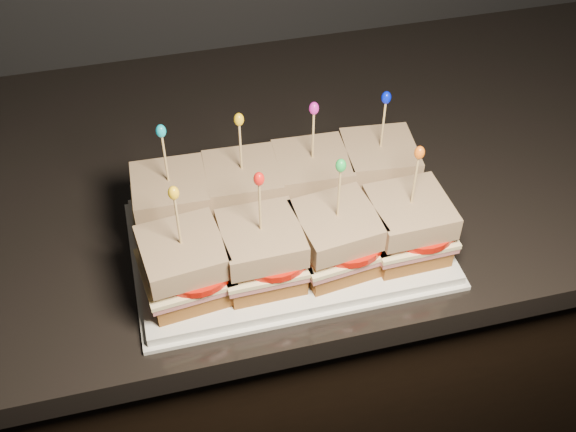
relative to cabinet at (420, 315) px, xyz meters
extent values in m
cube|color=black|center=(0.00, 0.00, 0.00)|extent=(2.26, 0.63, 0.85)
cube|color=black|center=(0.00, 0.00, 0.44)|extent=(2.30, 0.67, 0.04)
cube|color=white|center=(-0.31, -0.18, 0.47)|extent=(0.38, 0.24, 0.02)
cube|color=white|center=(-0.31, -0.18, 0.46)|extent=(0.40, 0.25, 0.01)
cube|color=brown|center=(-0.45, -0.12, 0.49)|extent=(0.09, 0.09, 0.02)
cube|color=#B05255|center=(-0.45, -0.12, 0.51)|extent=(0.10, 0.10, 0.01)
cube|color=#FEEBA9|center=(-0.45, -0.12, 0.51)|extent=(0.10, 0.10, 0.01)
cylinder|color=red|center=(-0.44, -0.13, 0.52)|extent=(0.09, 0.09, 0.01)
cube|color=#5B3215|center=(-0.45, -0.12, 0.54)|extent=(0.09, 0.09, 0.03)
cylinder|color=tan|center=(-0.45, -0.12, 0.59)|extent=(0.00, 0.00, 0.09)
ellipsoid|color=#0BA2BE|center=(-0.45, -0.12, 0.63)|extent=(0.01, 0.01, 0.02)
cube|color=brown|center=(-0.36, -0.12, 0.49)|extent=(0.09, 0.09, 0.02)
cube|color=#B05255|center=(-0.36, -0.12, 0.51)|extent=(0.10, 0.10, 0.01)
cube|color=#FEEBA9|center=(-0.36, -0.12, 0.51)|extent=(0.10, 0.10, 0.01)
cylinder|color=red|center=(-0.35, -0.13, 0.52)|extent=(0.09, 0.09, 0.01)
cube|color=#5B3215|center=(-0.36, -0.12, 0.54)|extent=(0.09, 0.09, 0.03)
cylinder|color=tan|center=(-0.36, -0.12, 0.59)|extent=(0.00, 0.00, 0.09)
ellipsoid|color=yellow|center=(-0.36, -0.12, 0.63)|extent=(0.01, 0.01, 0.02)
cube|color=brown|center=(-0.27, -0.12, 0.49)|extent=(0.09, 0.09, 0.02)
cube|color=#B05255|center=(-0.27, -0.12, 0.51)|extent=(0.10, 0.10, 0.01)
cube|color=#FEEBA9|center=(-0.27, -0.12, 0.51)|extent=(0.10, 0.10, 0.01)
cylinder|color=red|center=(-0.26, -0.13, 0.52)|extent=(0.09, 0.09, 0.01)
cube|color=#5B3215|center=(-0.27, -0.12, 0.54)|extent=(0.09, 0.09, 0.03)
cylinder|color=tan|center=(-0.27, -0.12, 0.59)|extent=(0.00, 0.00, 0.09)
ellipsoid|color=#C31CA4|center=(-0.27, -0.12, 0.63)|extent=(0.01, 0.01, 0.02)
cube|color=brown|center=(-0.18, -0.12, 0.49)|extent=(0.10, 0.10, 0.02)
cube|color=#B05255|center=(-0.18, -0.12, 0.51)|extent=(0.11, 0.10, 0.01)
cube|color=#FEEBA9|center=(-0.18, -0.12, 0.51)|extent=(0.11, 0.11, 0.01)
cylinder|color=red|center=(-0.17, -0.13, 0.52)|extent=(0.09, 0.09, 0.01)
cube|color=#5B3215|center=(-0.18, -0.12, 0.54)|extent=(0.10, 0.10, 0.03)
cylinder|color=tan|center=(-0.18, -0.12, 0.59)|extent=(0.00, 0.00, 0.09)
ellipsoid|color=#0213E5|center=(-0.18, -0.12, 0.63)|extent=(0.01, 0.01, 0.02)
cube|color=brown|center=(-0.45, -0.23, 0.49)|extent=(0.10, 0.10, 0.02)
cube|color=#B05255|center=(-0.45, -0.23, 0.51)|extent=(0.11, 0.11, 0.01)
cube|color=#FEEBA9|center=(-0.45, -0.23, 0.51)|extent=(0.11, 0.11, 0.01)
cylinder|color=red|center=(-0.44, -0.24, 0.52)|extent=(0.09, 0.09, 0.01)
cube|color=#5B3215|center=(-0.45, -0.23, 0.54)|extent=(0.10, 0.10, 0.03)
cylinder|color=tan|center=(-0.45, -0.23, 0.59)|extent=(0.00, 0.00, 0.09)
ellipsoid|color=yellow|center=(-0.45, -0.23, 0.63)|extent=(0.01, 0.01, 0.02)
cube|color=brown|center=(-0.36, -0.23, 0.49)|extent=(0.09, 0.09, 0.02)
cube|color=#B05255|center=(-0.36, -0.23, 0.51)|extent=(0.10, 0.10, 0.01)
cube|color=#FEEBA9|center=(-0.36, -0.23, 0.51)|extent=(0.10, 0.10, 0.01)
cylinder|color=red|center=(-0.35, -0.24, 0.52)|extent=(0.09, 0.09, 0.01)
cube|color=#5B3215|center=(-0.36, -0.23, 0.54)|extent=(0.09, 0.09, 0.03)
cylinder|color=tan|center=(-0.36, -0.23, 0.59)|extent=(0.00, 0.00, 0.09)
ellipsoid|color=red|center=(-0.36, -0.23, 0.63)|extent=(0.01, 0.01, 0.02)
cube|color=brown|center=(-0.27, -0.23, 0.49)|extent=(0.10, 0.10, 0.02)
cube|color=#B05255|center=(-0.27, -0.23, 0.51)|extent=(0.11, 0.11, 0.01)
cube|color=#FEEBA9|center=(-0.27, -0.23, 0.51)|extent=(0.11, 0.11, 0.01)
cylinder|color=red|center=(-0.26, -0.24, 0.52)|extent=(0.09, 0.09, 0.01)
cube|color=#5B3215|center=(-0.27, -0.23, 0.54)|extent=(0.10, 0.10, 0.03)
cylinder|color=tan|center=(-0.27, -0.23, 0.59)|extent=(0.00, 0.00, 0.09)
ellipsoid|color=green|center=(-0.27, -0.23, 0.63)|extent=(0.01, 0.01, 0.02)
cube|color=brown|center=(-0.18, -0.23, 0.49)|extent=(0.09, 0.09, 0.02)
cube|color=#B05255|center=(-0.18, -0.23, 0.51)|extent=(0.10, 0.10, 0.01)
cube|color=#FEEBA9|center=(-0.18, -0.23, 0.51)|extent=(0.10, 0.10, 0.01)
cylinder|color=red|center=(-0.17, -0.24, 0.52)|extent=(0.09, 0.09, 0.01)
cube|color=#5B3215|center=(-0.18, -0.23, 0.54)|extent=(0.09, 0.09, 0.03)
cylinder|color=tan|center=(-0.18, -0.23, 0.59)|extent=(0.00, 0.00, 0.09)
ellipsoid|color=orange|center=(-0.18, -0.23, 0.63)|extent=(0.01, 0.01, 0.02)
camera|label=1|loc=(-0.47, -0.80, 1.14)|focal=45.00mm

